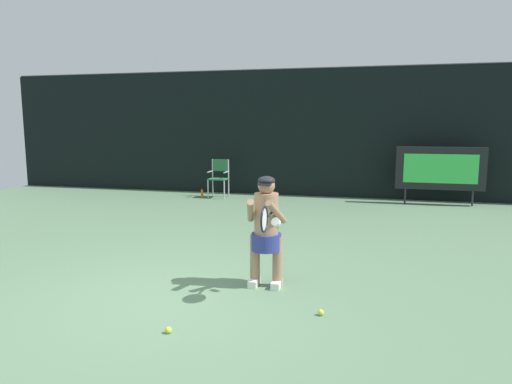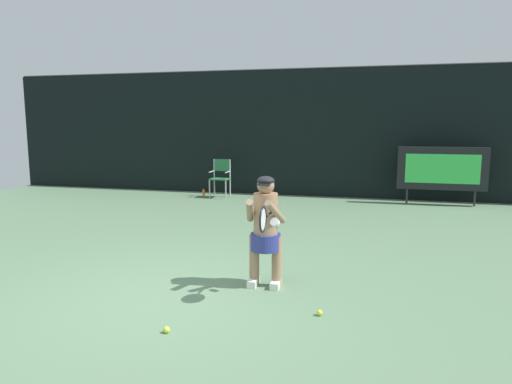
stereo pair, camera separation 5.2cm
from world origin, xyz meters
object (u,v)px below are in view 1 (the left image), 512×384
tennis_racket (265,219)px  tennis_player (266,227)px  umpire_chair (219,176)px  tennis_ball_loose (321,312)px  water_bottle (202,193)px  scoreboard (440,168)px  tennis_ball_spare (168,330)px

tennis_racket → tennis_player: bearing=118.5°
umpire_chair → tennis_player: 7.38m
umpire_chair → tennis_racket: 7.94m
tennis_player → tennis_ball_loose: size_ratio=21.25×
tennis_racket → umpire_chair: bearing=129.9°
water_bottle → tennis_racket: bearing=-64.0°
scoreboard → water_bottle: size_ratio=8.30×
water_bottle → tennis_player: (3.37, -6.58, 0.66)m
scoreboard → water_bottle: scoreboard is taller
tennis_player → tennis_ball_loose: bearing=-44.1°
water_bottle → scoreboard: bearing=3.9°
umpire_chair → tennis_racket: size_ratio=1.79×
water_bottle → tennis_ball_loose: water_bottle is taller
scoreboard → tennis_ball_loose: size_ratio=32.35×
water_bottle → tennis_ball_spare: water_bottle is taller
tennis_racket → tennis_ball_spare: tennis_racket is taller
tennis_racket → scoreboard: bearing=86.5°
tennis_player → tennis_ball_spare: 1.88m
scoreboard → tennis_ball_loose: bearing=-105.7°
water_bottle → umpire_chair: bearing=23.7°
tennis_ball_spare → tennis_ball_loose: bearing=29.4°
tennis_player → tennis_ball_spare: size_ratio=21.25×
tennis_player → tennis_ball_loose: 1.35m
water_bottle → tennis_ball_spare: bearing=-71.6°
water_bottle → tennis_ball_spare: 8.62m
scoreboard → tennis_ball_spare: 9.39m
water_bottle → tennis_ball_loose: 8.46m
tennis_racket → tennis_ball_spare: (-0.76, -1.04, -0.98)m
umpire_chair → water_bottle: size_ratio=4.08×
tennis_ball_spare → water_bottle: bearing=108.4°
tennis_racket → tennis_ball_spare: size_ratio=8.85×
scoreboard → tennis_player: bearing=-113.1°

